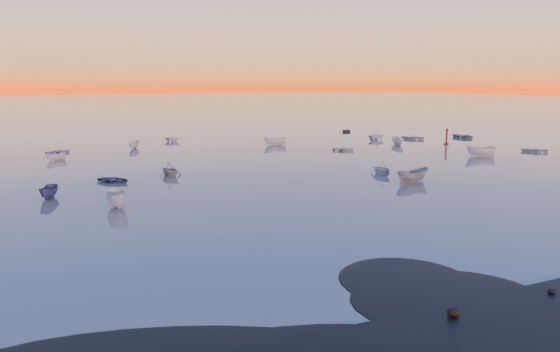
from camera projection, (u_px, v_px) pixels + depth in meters
ground at (123, 131)px, 119.32m from camera, size 600.00×600.00×0.00m
mud_lobes at (447, 285)px, 29.60m from camera, size 140.00×6.00×0.07m
moored_fleet at (180, 158)px, 77.57m from camera, size 124.00×58.00×1.20m
boat_near_left at (114, 182)px, 59.27m from camera, size 3.73×3.68×0.92m
boat_near_center at (412, 182)px, 59.40m from camera, size 2.19×4.42×1.48m
boat_near_right at (381, 174)px, 64.38m from camera, size 3.40×1.63×1.17m
channel_marker at (447, 138)px, 93.79m from camera, size 0.83×0.83×2.95m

